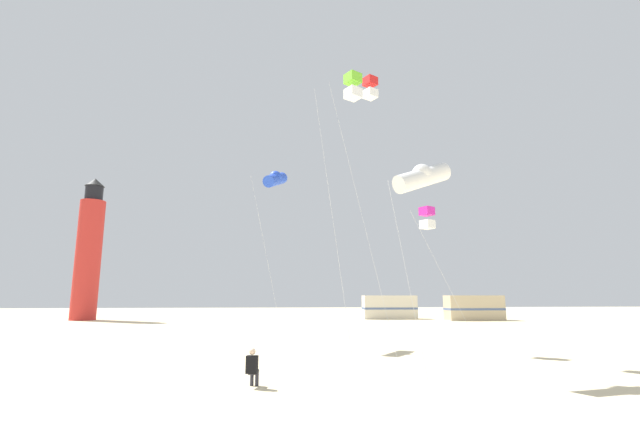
{
  "coord_description": "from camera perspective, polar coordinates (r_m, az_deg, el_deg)",
  "views": [
    {
      "loc": [
        -0.52,
        -6.42,
        2.71
      ],
      "look_at": [
        1.21,
        11.03,
        5.8
      ],
      "focal_mm": 24.3,
      "sensor_mm": 36.0,
      "label": 1
    }
  ],
  "objects": [
    {
      "name": "rv_van_cream",
      "position": [
        54.36,
        9.11,
        -11.27
      ],
      "size": [
        6.51,
        2.53,
        2.8
      ],
      "rotation": [
        0.0,
        0.0,
        -0.03
      ],
      "color": "beige",
      "rests_on": "ground"
    },
    {
      "name": "rv_van_tan",
      "position": [
        53.71,
        19.62,
        -10.85
      ],
      "size": [
        6.47,
        2.42,
        2.8
      ],
      "rotation": [
        0.0,
        0.0,
        -0.01
      ],
      "color": "#C6B28C",
      "rests_on": "ground"
    },
    {
      "name": "lighthouse_distant",
      "position": [
        57.9,
        -28.17,
        -3.74
      ],
      "size": [
        2.8,
        2.8,
        16.8
      ],
      "color": "red",
      "rests_on": "ground"
    },
    {
      "name": "kite_box_scarlet",
      "position": [
        23.9,
        6.63,
        16.82
      ],
      "size": [
        2.7,
        2.67,
        14.08
      ],
      "color": "silver",
      "rests_on": "ground"
    },
    {
      "name": "kite_tube_white",
      "position": [
        16.87,
        13.28,
        5.55
      ],
      "size": [
        2.57,
        2.0,
        7.86
      ],
      "color": "silver",
      "rests_on": "ground"
    },
    {
      "name": "kite_tube_blue",
      "position": [
        26.14,
        -5.89,
        5.39
      ],
      "size": [
        2.2,
        2.72,
        10.33
      ],
      "color": "silver",
      "rests_on": "ground"
    },
    {
      "name": "kite_box_lime",
      "position": [
        20.0,
        4.34,
        17.09
      ],
      "size": [
        2.09,
        2.09,
        12.41
      ],
      "color": "silver",
      "rests_on": "ground"
    },
    {
      "name": "kite_box_magenta",
      "position": [
        23.25,
        13.92,
        0.25
      ],
      "size": [
        3.38,
        2.29,
        7.32
      ],
      "color": "silver",
      "rests_on": "ground"
    },
    {
      "name": "kite_flyer_standing",
      "position": [
        14.0,
        -8.87,
        -18.51
      ],
      "size": [
        0.4,
        0.55,
        1.16
      ],
      "rotation": [
        0.0,
        0.0,
        2.94
      ],
      "color": "black",
      "rests_on": "ground"
    }
  ]
}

